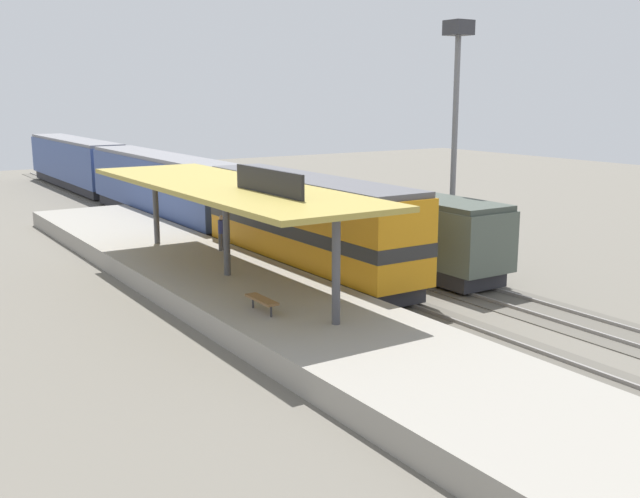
{
  "coord_description": "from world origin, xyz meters",
  "views": [
    {
      "loc": [
        -17.68,
        -27.15,
        8.27
      ],
      "look_at": [
        -1.38,
        -2.1,
        2.0
      ],
      "focal_mm": 41.59,
      "sensor_mm": 36.0,
      "label": 1
    }
  ],
  "objects": [
    {
      "name": "ground_plane",
      "position": [
        2.0,
        0.0,
        0.0
      ],
      "size": [
        120.0,
        120.0,
        0.0
      ],
      "primitive_type": "plane",
      "color": "#666056"
    },
    {
      "name": "track_near",
      "position": [
        0.0,
        0.0,
        0.03
      ],
      "size": [
        3.2,
        110.0,
        0.16
      ],
      "color": "#565249",
      "rests_on": "ground"
    },
    {
      "name": "track_far",
      "position": [
        4.6,
        0.0,
        0.03
      ],
      "size": [
        3.2,
        110.0,
        0.16
      ],
      "color": "#565249",
      "rests_on": "ground"
    },
    {
      "name": "platform",
      "position": [
        -4.6,
        0.0,
        0.45
      ],
      "size": [
        6.0,
        44.0,
        0.9
      ],
      "primitive_type": "cube",
      "color": "gray",
      "rests_on": "ground"
    },
    {
      "name": "station_canopy",
      "position": [
        -4.6,
        -0.09,
        4.53
      ],
      "size": [
        5.2,
        18.0,
        4.7
      ],
      "color": "#47474C",
      "rests_on": "platform"
    },
    {
      "name": "platform_bench",
      "position": [
        -6.0,
        -5.53,
        1.34
      ],
      "size": [
        0.44,
        1.7,
        0.5
      ],
      "color": "#333338",
      "rests_on": "platform"
    },
    {
      "name": "locomotive",
      "position": [
        0.0,
        1.1,
        2.41
      ],
      "size": [
        2.93,
        14.43,
        4.44
      ],
      "color": "#28282D",
      "rests_on": "track_near"
    },
    {
      "name": "passenger_carriage_front",
      "position": [
        0.0,
        19.1,
        2.31
      ],
      "size": [
        2.9,
        20.0,
        4.24
      ],
      "color": "#28282D",
      "rests_on": "track_near"
    },
    {
      "name": "passenger_carriage_rear",
      "position": [
        0.0,
        39.9,
        2.31
      ],
      "size": [
        2.9,
        20.0,
        4.24
      ],
      "color": "#28282D",
      "rests_on": "track_near"
    },
    {
      "name": "freight_car",
      "position": [
        4.6,
        -0.11,
        1.97
      ],
      "size": [
        2.8,
        12.0,
        3.54
      ],
      "color": "#28282D",
      "rests_on": "track_far"
    },
    {
      "name": "light_mast",
      "position": [
        7.8,
        -0.09,
        8.4
      ],
      "size": [
        1.1,
        1.1,
        11.7
      ],
      "color": "slate",
      "rests_on": "ground"
    },
    {
      "name": "person_waiting",
      "position": [
        -2.64,
        4.59,
        1.85
      ],
      "size": [
        0.34,
        0.34,
        1.71
      ],
      "color": "#4C4C51",
      "rests_on": "platform"
    }
  ]
}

